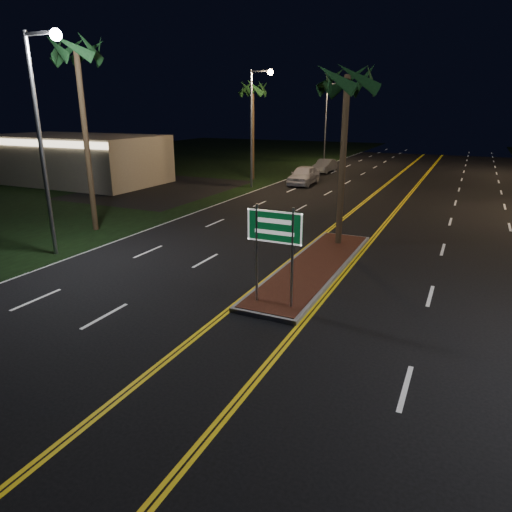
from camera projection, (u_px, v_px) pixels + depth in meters
The scene contains 13 objects.
ground at pixel (233, 347), 12.33m from camera, with size 120.00×120.00×0.00m, color black.
grass_left at pixel (86, 173), 46.00m from camera, with size 40.00×110.00×0.01m, color black.
median_island at pixel (314, 267), 18.33m from camera, with size 2.25×10.25×0.17m.
highway_sign at pixel (274, 236), 14.00m from camera, with size 1.80×0.08×3.20m.
commercial_building at pixel (75, 159), 39.45m from camera, with size 15.00×8.12×4.00m.
streetlight_left_near at pixel (44, 121), 18.33m from camera, with size 1.91×0.44×9.00m.
streetlight_left_mid at pixel (256, 115), 35.55m from camera, with size 1.91×0.44×9.00m.
streetlight_left_far at pixel (329, 113), 52.77m from camera, with size 1.91×0.44×9.00m.
palm_median at pixel (347, 80), 19.13m from camera, with size 2.40×2.40×8.30m.
palm_left_near at pixel (76, 52), 21.61m from camera, with size 2.40×2.40×9.80m.
palm_left_far at pixel (253, 89), 39.24m from camera, with size 2.40×2.40×8.80m.
car_near at pixel (304, 174), 38.53m from camera, with size 2.37×5.53×1.84m, color white.
car_far at pixel (325, 165), 46.05m from camera, with size 1.94×4.52×1.51m, color #9FA2A8.
Camera 1 is at (5.23, -9.67, 6.13)m, focal length 32.00 mm.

